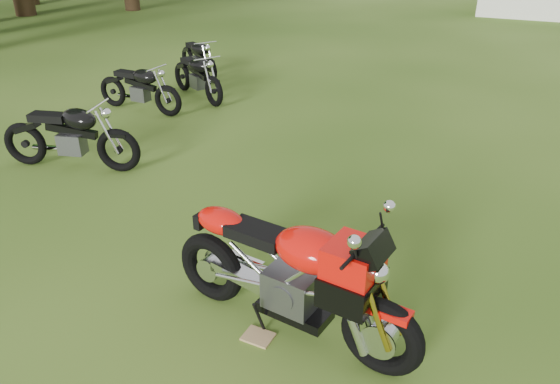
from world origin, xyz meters
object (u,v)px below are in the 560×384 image
Objects in this scene: vintage_moto_d at (198,56)px; vintage_moto_b at (139,87)px; vintage_moto_c at (197,74)px; vintage_moto_a at (69,134)px; sport_motorcycle at (289,266)px; plywood_board at (258,337)px.

vintage_moto_b is at bearing -48.74° from vintage_moto_d.
vintage_moto_a is at bearing -57.39° from vintage_moto_c.
vintage_moto_a reaches higher than vintage_moto_c.
vintage_moto_a is (-4.37, 1.18, -0.16)m from sport_motorcycle.
sport_motorcycle is at bearing -21.70° from vintage_moto_c.
vintage_moto_b is (-5.27, 3.71, 0.45)m from plywood_board.
plywood_board is at bearing -42.24° from vintage_moto_a.
vintage_moto_b reaches higher than vintage_moto_d.
vintage_moto_a reaches higher than vintage_moto_d.
sport_motorcycle is 8.96× the size of plywood_board.
vintage_moto_a is 3.56m from vintage_moto_c.
vintage_moto_d is (-5.99, 6.15, 0.43)m from plywood_board.
sport_motorcycle is at bearing -19.15° from vintage_moto_d.
vintage_moto_d is (-0.72, 2.44, -0.02)m from vintage_moto_b.
sport_motorcycle is at bearing -39.51° from vintage_moto_b.
vintage_moto_b reaches higher than plywood_board.
sport_motorcycle reaches higher than vintage_moto_c.
vintage_moto_c reaches higher than plywood_board.
sport_motorcycle reaches higher than vintage_moto_a.
vintage_moto_a is 5.07m from vintage_moto_d.
vintage_moto_a is at bearing -44.54° from vintage_moto_d.
sport_motorcycle is 1.34× the size of vintage_moto_d.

